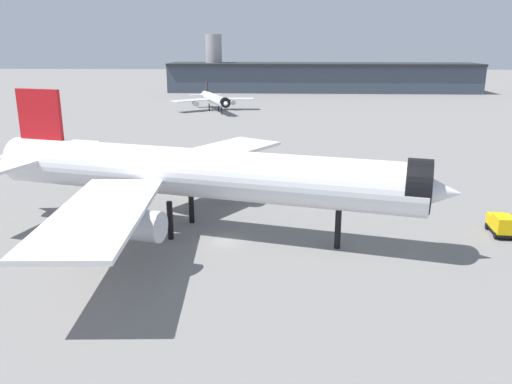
{
  "coord_description": "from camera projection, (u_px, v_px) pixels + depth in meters",
  "views": [
    {
      "loc": [
        6.56,
        -65.32,
        26.12
      ],
      "look_at": [
        4.24,
        1.28,
        6.71
      ],
      "focal_mm": 36.38,
      "sensor_mm": 36.0,
      "label": 1
    }
  ],
  "objects": [
    {
      "name": "service_truck_front",
      "position": [
        501.0,
        224.0,
        72.42
      ],
      "size": [
        2.96,
        5.67,
        3.0
      ],
      "rotation": [
        0.0,
        0.0,
        1.49
      ],
      "color": "black",
      "rests_on": "ground"
    },
    {
      "name": "terminal_building",
      "position": [
        318.0,
        77.0,
        276.99
      ],
      "size": [
        163.29,
        28.95,
        29.7
      ],
      "rotation": [
        0.0,
        0.0,
        -0.02
      ],
      "color": "#3D4756",
      "rests_on": "ground"
    },
    {
      "name": "ground",
      "position": [
        224.0,
        242.0,
        70.2
      ],
      "size": [
        900.0,
        900.0,
        0.0
      ],
      "primitive_type": "plane",
      "color": "slate"
    },
    {
      "name": "airliner_far_taxiway",
      "position": [
        215.0,
        99.0,
        200.19
      ],
      "size": [
        31.45,
        35.3,
        10.48
      ],
      "rotation": [
        0.0,
        0.0,
        5.07
      ],
      "color": "silver",
      "rests_on": "ground"
    },
    {
      "name": "traffic_cone_wingtip",
      "position": [
        220.0,
        165.0,
        112.16
      ],
      "size": [
        0.46,
        0.46,
        0.57
      ],
      "primitive_type": "cone",
      "color": "#F2600C",
      "rests_on": "ground"
    },
    {
      "name": "airliner_near_gate",
      "position": [
        197.0,
        174.0,
        71.33
      ],
      "size": [
        67.67,
        60.44,
        19.45
      ],
      "rotation": [
        0.0,
        0.0,
        -0.27
      ],
      "color": "white",
      "rests_on": "ground"
    },
    {
      "name": "traffic_cone_near_nose",
      "position": [
        59.0,
        182.0,
        99.25
      ],
      "size": [
        0.45,
        0.45,
        0.56
      ],
      "primitive_type": "cone",
      "color": "#F2600C",
      "rests_on": "ground"
    }
  ]
}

